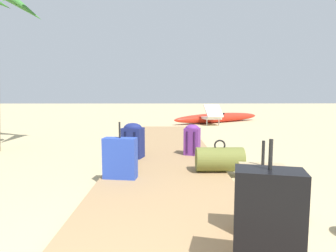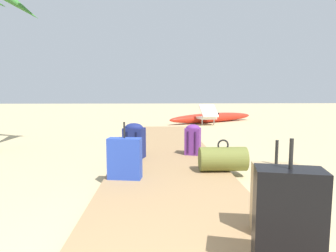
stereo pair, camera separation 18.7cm
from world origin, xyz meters
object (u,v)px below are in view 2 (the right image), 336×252
(lounge_chair, at_px, (204,116))
(duffel_bag_olive, at_px, (223,159))
(suitcase_tan, at_px, (275,199))
(suitcase_black, at_px, (288,221))
(backpack_navy, at_px, (134,140))
(suitcase_blue, at_px, (125,158))
(backpack_purple, at_px, (193,139))
(kayak, at_px, (213,118))

(lounge_chair, bearing_deg, duffel_bag_olive, -97.30)
(suitcase_tan, distance_m, suitcase_black, 0.53)
(suitcase_tan, relative_size, lounge_chair, 0.45)
(backpack_navy, bearing_deg, lounge_chair, 70.16)
(suitcase_black, xyz_separation_m, lounge_chair, (1.06, 9.46, -0.08))
(suitcase_blue, bearing_deg, backpack_navy, 88.57)
(suitcase_blue, relative_size, suitcase_tan, 1.00)
(backpack_navy, height_order, lounge_chair, lounge_chair)
(suitcase_tan, height_order, lounge_chair, suitcase_tan)
(suitcase_black, distance_m, backpack_purple, 3.50)
(suitcase_black, bearing_deg, lounge_chair, 83.61)
(suitcase_black, distance_m, lounge_chair, 9.52)
(backpack_navy, xyz_separation_m, backpack_purple, (1.04, 0.24, -0.03))
(backpack_purple, bearing_deg, kayak, 75.71)
(backpack_navy, relative_size, suitcase_black, 0.72)
(backpack_navy, height_order, kayak, backpack_navy)
(lounge_chair, distance_m, kayak, 0.89)
(backpack_purple, bearing_deg, suitcase_black, -87.79)
(backpack_navy, bearing_deg, suitcase_black, -70.19)
(suitcase_tan, relative_size, backpack_navy, 1.24)
(suitcase_black, bearing_deg, backpack_purple, 92.21)
(suitcase_black, bearing_deg, suitcase_tan, 75.52)
(suitcase_tan, distance_m, duffel_bag_olive, 1.85)
(suitcase_black, xyz_separation_m, kayak, (1.57, 10.18, -0.21))
(suitcase_black, bearing_deg, kayak, 81.26)
(suitcase_tan, bearing_deg, backpack_purple, 95.11)
(suitcase_blue, distance_m, backpack_purple, 1.82)
(duffel_bag_olive, height_order, lounge_chair, lounge_chair)
(backpack_purple, bearing_deg, backpack_navy, -167.06)
(suitcase_blue, xyz_separation_m, suitcase_black, (1.21, -2.04, 0.06))
(duffel_bag_olive, bearing_deg, lounge_chair, 82.70)
(duffel_bag_olive, distance_m, lounge_chair, 7.16)
(suitcase_blue, bearing_deg, backpack_purple, 53.86)
(suitcase_blue, relative_size, duffel_bag_olive, 1.11)
(suitcase_blue, height_order, kayak, suitcase_blue)
(duffel_bag_olive, bearing_deg, backpack_navy, 145.73)
(suitcase_tan, distance_m, kayak, 9.78)
(suitcase_blue, distance_m, duffel_bag_olive, 1.40)
(kayak, bearing_deg, suitcase_blue, -108.79)
(lounge_chair, bearing_deg, suitcase_blue, -106.97)
(suitcase_tan, distance_m, backpack_purple, 3.00)
(backpack_navy, xyz_separation_m, kayak, (2.74, 6.92, -0.20))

